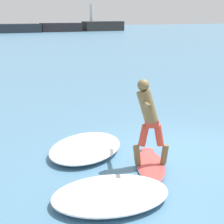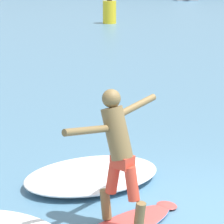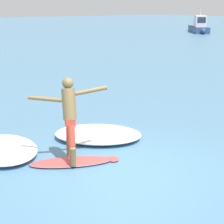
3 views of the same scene
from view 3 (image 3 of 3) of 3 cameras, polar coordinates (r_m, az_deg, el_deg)
name	(u,v)px [view 3 (image 3 of 3)]	position (r m, az deg, el deg)	size (l,w,h in m)	color
ground_plane	(123,173)	(7.75, 1.62, -9.21)	(200.00, 200.00, 0.00)	teal
surfboard	(73,162)	(8.22, -5.97, -7.54)	(1.38, 1.93, 0.20)	#DC4844
surfer	(69,113)	(7.92, -6.51, -0.10)	(0.92, 1.55, 1.79)	brown
fishing_boat_near_jetty	(199,27)	(49.71, 13.13, 12.52)	(6.50, 6.01, 3.01)	navy
wave_foam_at_tail	(3,149)	(8.97, -16.29, -5.46)	(2.23, 1.75, 0.24)	white
wave_foam_at_nose	(98,134)	(9.58, -2.15, -3.38)	(2.64, 2.63, 0.25)	white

